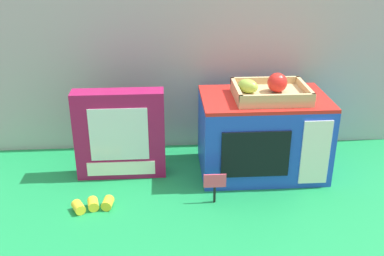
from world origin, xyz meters
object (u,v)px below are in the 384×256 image
cookie_set_box (120,134)px  loose_toy_banana (93,205)px  toy_microwave (262,134)px  food_groups_crate (270,91)px  price_sign (215,184)px

cookie_set_box → loose_toy_banana: (-0.07, -0.21, -0.14)m
loose_toy_banana → toy_microwave: bearing=20.8°
food_groups_crate → loose_toy_banana: (-0.57, -0.20, -0.29)m
toy_microwave → cookie_set_box: 0.49m
loose_toy_banana → cookie_set_box: bearing=70.9°
toy_microwave → food_groups_crate: 0.17m
toy_microwave → food_groups_crate: size_ratio=1.77×
food_groups_crate → price_sign: size_ratio=2.39×
food_groups_crate → cookie_set_box: size_ratio=0.78×
food_groups_crate → cookie_set_box: bearing=178.2°
cookie_set_box → price_sign: (0.30, -0.20, -0.09)m
price_sign → loose_toy_banana: 0.38m
price_sign → toy_microwave: bearing=46.9°
food_groups_crate → cookie_set_box: (-0.50, 0.02, -0.15)m
food_groups_crate → toy_microwave: bearing=127.1°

